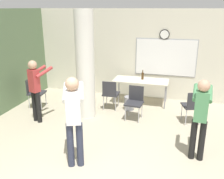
{
  "coord_description": "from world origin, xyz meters",
  "views": [
    {
      "loc": [
        1.18,
        -2.8,
        2.84
      ],
      "look_at": [
        -0.27,
        2.44,
        1.03
      ],
      "focal_mm": 40.0,
      "sensor_mm": 36.0,
      "label": 1
    }
  ],
  "objects_px": {
    "chair_by_left_wall": "(34,91)",
    "chair_table_front": "(135,100)",
    "person_playing_front": "(74,115)",
    "person_watching_back": "(35,86)",
    "bottle_on_table": "(143,76)",
    "chair_mid_room": "(193,105)",
    "folding_table": "(141,82)",
    "chair_table_left": "(110,93)",
    "person_playing_side": "(200,114)"
  },
  "relations": [
    {
      "from": "chair_by_left_wall",
      "to": "chair_table_front",
      "type": "relative_size",
      "value": 1.0
    },
    {
      "from": "folding_table",
      "to": "chair_table_front",
      "type": "height_order",
      "value": "chair_table_front"
    },
    {
      "from": "chair_mid_room",
      "to": "chair_table_front",
      "type": "bearing_deg",
      "value": -176.98
    },
    {
      "from": "chair_table_front",
      "to": "person_playing_side",
      "type": "distance_m",
      "value": 2.18
    },
    {
      "from": "bottle_on_table",
      "to": "person_playing_front",
      "type": "xyz_separation_m",
      "value": [
        -0.68,
        -3.59,
        0.16
      ]
    },
    {
      "from": "chair_by_left_wall",
      "to": "chair_table_front",
      "type": "bearing_deg",
      "value": 0.11
    },
    {
      "from": "folding_table",
      "to": "bottle_on_table",
      "type": "height_order",
      "value": "bottle_on_table"
    },
    {
      "from": "chair_mid_room",
      "to": "chair_table_left",
      "type": "bearing_deg",
      "value": 171.05
    },
    {
      "from": "person_watching_back",
      "to": "chair_table_front",
      "type": "bearing_deg",
      "value": 19.11
    },
    {
      "from": "person_playing_front",
      "to": "person_watching_back",
      "type": "height_order",
      "value": "person_playing_front"
    },
    {
      "from": "person_playing_side",
      "to": "chair_mid_room",
      "type": "bearing_deg",
      "value": 91.71
    },
    {
      "from": "person_playing_side",
      "to": "person_watching_back",
      "type": "height_order",
      "value": "person_playing_side"
    },
    {
      "from": "bottle_on_table",
      "to": "chair_mid_room",
      "type": "distance_m",
      "value": 1.91
    },
    {
      "from": "person_playing_side",
      "to": "person_watching_back",
      "type": "relative_size",
      "value": 1.0
    },
    {
      "from": "person_watching_back",
      "to": "person_playing_front",
      "type": "bearing_deg",
      "value": -41.46
    },
    {
      "from": "bottle_on_table",
      "to": "chair_table_left",
      "type": "bearing_deg",
      "value": -133.17
    },
    {
      "from": "folding_table",
      "to": "chair_table_front",
      "type": "distance_m",
      "value": 1.19
    },
    {
      "from": "folding_table",
      "to": "chair_by_left_wall",
      "type": "bearing_deg",
      "value": -158.11
    },
    {
      "from": "chair_table_front",
      "to": "chair_table_left",
      "type": "xyz_separation_m",
      "value": [
        -0.79,
        0.43,
        0.0
      ]
    },
    {
      "from": "chair_by_left_wall",
      "to": "chair_table_left",
      "type": "relative_size",
      "value": 1.0
    },
    {
      "from": "chair_table_left",
      "to": "person_playing_front",
      "type": "height_order",
      "value": "person_playing_front"
    },
    {
      "from": "bottle_on_table",
      "to": "chair_table_front",
      "type": "xyz_separation_m",
      "value": [
        0.0,
        -1.26,
        -0.34
      ]
    },
    {
      "from": "chair_by_left_wall",
      "to": "chair_mid_room",
      "type": "bearing_deg",
      "value": 1.07
    },
    {
      "from": "person_playing_front",
      "to": "folding_table",
      "type": "bearing_deg",
      "value": 79.52
    },
    {
      "from": "chair_mid_room",
      "to": "person_watching_back",
      "type": "height_order",
      "value": "person_watching_back"
    },
    {
      "from": "chair_mid_room",
      "to": "chair_table_left",
      "type": "distance_m",
      "value": 2.27
    },
    {
      "from": "chair_table_front",
      "to": "person_playing_side",
      "type": "bearing_deg",
      "value": -45.03
    },
    {
      "from": "folding_table",
      "to": "chair_by_left_wall",
      "type": "xyz_separation_m",
      "value": [
        -2.94,
        -1.18,
        -0.18
      ]
    },
    {
      "from": "bottle_on_table",
      "to": "chair_by_left_wall",
      "type": "bearing_deg",
      "value": -156.84
    },
    {
      "from": "person_playing_side",
      "to": "person_playing_front",
      "type": "height_order",
      "value": "person_playing_front"
    },
    {
      "from": "folding_table",
      "to": "chair_mid_room",
      "type": "relative_size",
      "value": 1.89
    },
    {
      "from": "chair_table_front",
      "to": "person_watching_back",
      "type": "height_order",
      "value": "person_watching_back"
    },
    {
      "from": "bottle_on_table",
      "to": "chair_mid_room",
      "type": "height_order",
      "value": "bottle_on_table"
    },
    {
      "from": "person_playing_side",
      "to": "person_watching_back",
      "type": "bearing_deg",
      "value": 170.06
    },
    {
      "from": "bottle_on_table",
      "to": "chair_by_left_wall",
      "type": "relative_size",
      "value": 0.34
    },
    {
      "from": "person_playing_side",
      "to": "folding_table",
      "type": "bearing_deg",
      "value": 119.83
    },
    {
      "from": "chair_by_left_wall",
      "to": "chair_table_left",
      "type": "xyz_separation_m",
      "value": [
        2.19,
        0.44,
        0.0
      ]
    },
    {
      "from": "folding_table",
      "to": "person_watching_back",
      "type": "distance_m",
      "value": 3.1
    },
    {
      "from": "chair_by_left_wall",
      "to": "person_playing_side",
      "type": "distance_m",
      "value": 4.74
    },
    {
      "from": "folding_table",
      "to": "chair_mid_room",
      "type": "bearing_deg",
      "value": -36.39
    },
    {
      "from": "bottle_on_table",
      "to": "person_playing_front",
      "type": "distance_m",
      "value": 3.66
    },
    {
      "from": "person_watching_back",
      "to": "person_playing_side",
      "type": "bearing_deg",
      "value": -9.94
    },
    {
      "from": "bottle_on_table",
      "to": "person_watching_back",
      "type": "bearing_deg",
      "value": -138.71
    },
    {
      "from": "chair_mid_room",
      "to": "chair_table_front",
      "type": "distance_m",
      "value": 1.46
    },
    {
      "from": "chair_table_front",
      "to": "chair_by_left_wall",
      "type": "bearing_deg",
      "value": -179.89
    },
    {
      "from": "bottle_on_table",
      "to": "chair_mid_room",
      "type": "xyz_separation_m",
      "value": [
        1.46,
        -1.19,
        -0.34
      ]
    },
    {
      "from": "bottle_on_table",
      "to": "person_playing_front",
      "type": "bearing_deg",
      "value": -100.69
    },
    {
      "from": "chair_table_front",
      "to": "person_playing_front",
      "type": "bearing_deg",
      "value": -106.3
    },
    {
      "from": "chair_table_left",
      "to": "person_playing_side",
      "type": "distance_m",
      "value": 3.03
    },
    {
      "from": "folding_table",
      "to": "person_watching_back",
      "type": "bearing_deg",
      "value": -139.59
    }
  ]
}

